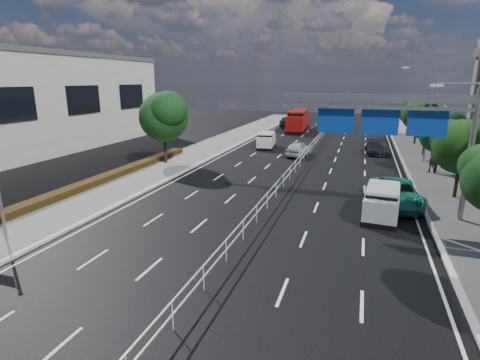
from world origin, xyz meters
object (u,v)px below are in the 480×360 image
(silver_minivan, at_px, (382,202))
(overhead_gantry, at_px, (395,117))
(parked_car_dark, at_px, (375,148))
(near_car_silver, at_px, (298,149))
(pedestrian_b, at_px, (431,162))
(white_minivan, at_px, (266,140))
(parked_car_teal, at_px, (396,193))
(near_car_dark, at_px, (289,122))
(red_bus, at_px, (298,120))

(silver_minivan, bearing_deg, overhead_gantry, 70.51)
(overhead_gantry, relative_size, parked_car_dark, 2.34)
(near_car_silver, bearing_deg, pedestrian_b, 167.71)
(white_minivan, distance_m, silver_minivan, 22.96)
(overhead_gantry, xyz_separation_m, near_car_silver, (-7.74, 15.74, -4.87))
(silver_minivan, xyz_separation_m, parked_car_dark, (0.00, 19.92, -0.23))
(overhead_gantry, height_order, parked_car_dark, overhead_gantry)
(white_minivan, bearing_deg, pedestrian_b, -32.90)
(white_minivan, bearing_deg, silver_minivan, -66.45)
(parked_car_teal, bearing_deg, silver_minivan, -115.10)
(overhead_gantry, height_order, near_car_dark, overhead_gantry)
(white_minivan, relative_size, silver_minivan, 0.97)
(pedestrian_b, bearing_deg, near_car_dark, -52.14)
(white_minivan, distance_m, parked_car_dark, 11.77)
(silver_minivan, relative_size, parked_car_teal, 0.78)
(overhead_gantry, distance_m, near_car_dark, 42.13)
(white_minivan, xyz_separation_m, parked_car_teal, (12.70, -17.24, -0.08))
(parked_car_dark, bearing_deg, near_car_silver, -157.59)
(overhead_gantry, xyz_separation_m, silver_minivan, (-0.24, -0.53, -4.74))
(red_bus, distance_m, near_car_dark, 4.77)
(overhead_gantry, height_order, parked_car_teal, overhead_gantry)
(parked_car_dark, distance_m, pedestrian_b, 8.98)
(white_minivan, xyz_separation_m, parked_car_dark, (11.77, 0.21, -0.23))
(overhead_gantry, xyz_separation_m, parked_car_dark, (-0.24, 19.40, -4.97))
(near_car_silver, relative_size, parked_car_dark, 0.99)
(parked_car_dark, relative_size, pedestrian_b, 2.49)
(silver_minivan, bearing_deg, red_bus, 111.85)
(parked_car_teal, bearing_deg, parked_car_dark, 88.62)
(near_car_silver, bearing_deg, parked_car_dark, -146.50)
(red_bus, height_order, near_car_silver, red_bus)
(silver_minivan, bearing_deg, parked_car_teal, 74.34)
(near_car_dark, height_order, pedestrian_b, pedestrian_b)
(parked_car_dark, bearing_deg, pedestrian_b, -65.21)
(near_car_silver, xyz_separation_m, parked_car_teal, (8.43, -13.80, 0.04))
(red_bus, relative_size, silver_minivan, 2.39)
(white_minivan, bearing_deg, parked_car_dark, -6.27)
(near_car_dark, bearing_deg, parked_car_teal, 117.91)
(pedestrian_b, bearing_deg, parked_car_dark, -55.39)
(near_car_dark, bearing_deg, pedestrian_b, 129.14)
(near_car_dark, height_order, parked_car_teal, near_car_dark)
(overhead_gantry, relative_size, near_car_dark, 2.09)
(red_bus, bearing_deg, near_car_silver, -82.86)
(silver_minivan, bearing_deg, near_car_dark, 113.03)
(near_car_silver, bearing_deg, parked_car_teal, 128.97)
(near_car_dark, distance_m, parked_car_dark, 24.14)
(parked_car_teal, bearing_deg, overhead_gantry, -114.03)
(white_minivan, distance_m, near_car_dark, 20.54)
(overhead_gantry, bearing_deg, near_car_silver, 116.18)
(red_bus, xyz_separation_m, near_car_dark, (-2.17, 4.17, -0.81))
(overhead_gantry, xyz_separation_m, near_car_dark, (-13.32, 39.68, -4.80))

